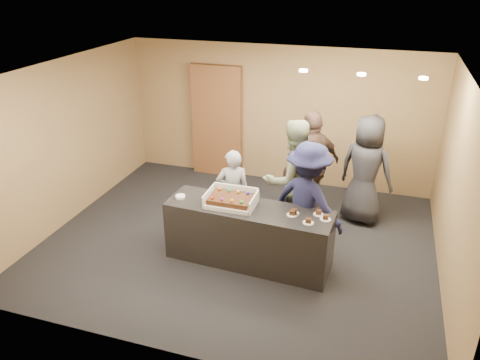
# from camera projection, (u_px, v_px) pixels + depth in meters

# --- Properties ---
(room) EXTENTS (6.04, 6.00, 2.70)m
(room) POSITION_uv_depth(u_px,v_px,m) (239.00, 163.00, 6.94)
(room) COLOR black
(room) RESTS_ON ground
(serving_counter) EXTENTS (2.44, 0.84, 0.90)m
(serving_counter) POSITION_uv_depth(u_px,v_px,m) (249.00, 235.00, 6.81)
(serving_counter) COLOR black
(serving_counter) RESTS_ON floor
(storage_cabinet) EXTENTS (1.04, 0.15, 2.28)m
(storage_cabinet) POSITION_uv_depth(u_px,v_px,m) (217.00, 122.00, 9.45)
(storage_cabinet) COLOR brown
(storage_cabinet) RESTS_ON floor
(cake_box) EXTENTS (0.70, 0.49, 0.21)m
(cake_box) POSITION_uv_depth(u_px,v_px,m) (232.00, 201.00, 6.70)
(cake_box) COLOR white
(cake_box) RESTS_ON serving_counter
(sheet_cake) EXTENTS (0.60, 0.41, 0.12)m
(sheet_cake) POSITION_uv_depth(u_px,v_px,m) (231.00, 199.00, 6.65)
(sheet_cake) COLOR black
(sheet_cake) RESTS_ON cake_box
(plate_stack) EXTENTS (0.14, 0.14, 0.04)m
(plate_stack) POSITION_uv_depth(u_px,v_px,m) (180.00, 197.00, 6.90)
(plate_stack) COLOR white
(plate_stack) RESTS_ON serving_counter
(slice_a) EXTENTS (0.15, 0.15, 0.07)m
(slice_a) POSITION_uv_depth(u_px,v_px,m) (292.00, 213.00, 6.42)
(slice_a) COLOR white
(slice_a) RESTS_ON serving_counter
(slice_b) EXTENTS (0.15, 0.15, 0.07)m
(slice_b) POSITION_uv_depth(u_px,v_px,m) (294.00, 212.00, 6.46)
(slice_b) COLOR white
(slice_b) RESTS_ON serving_counter
(slice_c) EXTENTS (0.15, 0.15, 0.07)m
(slice_c) POSITION_uv_depth(u_px,v_px,m) (308.00, 221.00, 6.22)
(slice_c) COLOR white
(slice_c) RESTS_ON serving_counter
(slice_d) EXTENTS (0.15, 0.15, 0.07)m
(slice_d) POSITION_uv_depth(u_px,v_px,m) (319.00, 213.00, 6.43)
(slice_d) COLOR white
(slice_d) RESTS_ON serving_counter
(slice_e) EXTENTS (0.15, 0.15, 0.07)m
(slice_e) POSITION_uv_depth(u_px,v_px,m) (326.00, 218.00, 6.31)
(slice_e) COLOR white
(slice_e) RESTS_ON serving_counter
(person_server_grey) EXTENTS (0.62, 0.52, 1.46)m
(person_server_grey) POSITION_uv_depth(u_px,v_px,m) (233.00, 193.00, 7.43)
(person_server_grey) COLOR #A09FA4
(person_server_grey) RESTS_ON floor
(person_sage_man) EXTENTS (1.20, 1.17, 1.95)m
(person_sage_man) POSITION_uv_depth(u_px,v_px,m) (292.00, 180.00, 7.30)
(person_sage_man) COLOR gray
(person_sage_man) RESTS_ON floor
(person_navy_man) EXTENTS (1.34, 1.11, 1.80)m
(person_navy_man) POSITION_uv_depth(u_px,v_px,m) (308.00, 201.00, 6.80)
(person_navy_man) COLOR #191B3E
(person_navy_man) RESTS_ON floor
(person_brown_extra) EXTENTS (1.10, 1.14, 1.91)m
(person_brown_extra) POSITION_uv_depth(u_px,v_px,m) (311.00, 166.00, 7.83)
(person_brown_extra) COLOR #51382E
(person_brown_extra) RESTS_ON floor
(person_dark_suit) EXTENTS (1.06, 0.87, 1.87)m
(person_dark_suit) POSITION_uv_depth(u_px,v_px,m) (366.00, 170.00, 7.75)
(person_dark_suit) COLOR #29282D
(person_dark_suit) RESTS_ON floor
(ceiling_spotlights) EXTENTS (1.72, 0.12, 0.03)m
(ceiling_spotlights) POSITION_uv_depth(u_px,v_px,m) (361.00, 74.00, 6.38)
(ceiling_spotlights) COLOR #FFEAC6
(ceiling_spotlights) RESTS_ON ceiling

